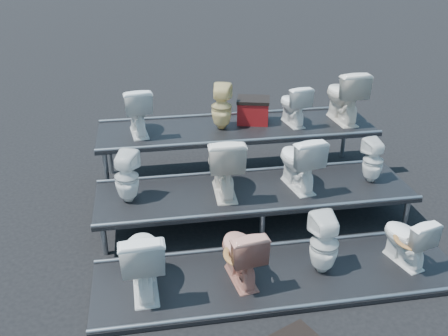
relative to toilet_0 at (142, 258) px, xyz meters
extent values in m
plane|color=black|center=(1.52, 1.30, -0.48)|extent=(80.00, 80.00, 0.00)
cube|color=black|center=(1.52, 0.00, -0.45)|extent=(4.20, 1.20, 0.06)
cube|color=black|center=(1.52, 1.30, -0.25)|extent=(4.20, 1.20, 0.46)
cube|color=black|center=(1.52, 2.60, -0.05)|extent=(4.20, 1.20, 0.86)
imported|color=white|center=(0.00, 0.00, 0.00)|extent=(0.49, 0.83, 0.83)
imported|color=tan|center=(1.07, 0.00, -0.05)|extent=(0.51, 0.76, 0.72)
imported|color=white|center=(2.03, 0.00, -0.05)|extent=(0.36, 0.36, 0.73)
imported|color=white|center=(3.03, 0.00, -0.09)|extent=(0.52, 0.71, 0.65)
imported|color=white|center=(-0.15, 1.30, 0.32)|extent=(0.40, 0.41, 0.67)
imported|color=white|center=(1.10, 1.30, 0.40)|extent=(0.50, 0.84, 0.84)
imported|color=white|center=(2.11, 1.30, 0.37)|extent=(0.56, 0.82, 0.77)
imported|color=white|center=(3.16, 1.30, 0.29)|extent=(0.32, 0.33, 0.61)
imported|color=white|center=(0.03, 2.60, 0.75)|extent=(0.48, 0.75, 0.72)
imported|color=#EED68E|center=(1.28, 2.60, 0.73)|extent=(0.39, 0.39, 0.68)
imported|color=white|center=(2.40, 2.60, 0.70)|extent=(0.45, 0.68, 0.64)
imported|color=white|center=(3.21, 2.60, 0.80)|extent=(0.53, 0.85, 0.84)
cube|color=maroon|center=(1.81, 2.77, 0.56)|extent=(0.56, 0.49, 0.34)
camera|label=1|loc=(0.14, -4.42, 3.20)|focal=40.00mm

